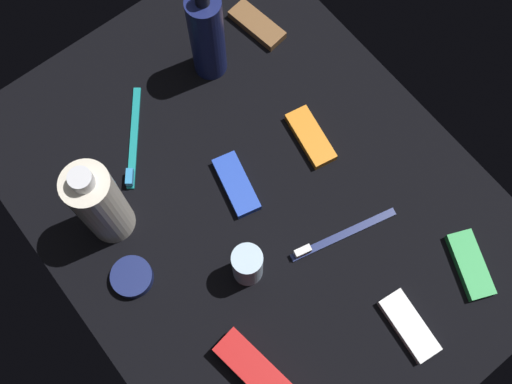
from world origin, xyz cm
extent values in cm
cube|color=black|center=(0.00, 0.00, -0.60)|extent=(84.00, 64.00, 1.20)
cylinder|color=navy|center=(23.61, -8.80, 8.75)|extent=(5.58, 5.58, 17.50)
cylinder|color=silver|center=(10.77, 19.91, 8.87)|extent=(6.91, 6.91, 17.74)
cylinder|color=silver|center=(10.77, 19.91, 18.84)|extent=(3.20, 3.20, 2.20)
cylinder|color=silver|center=(-8.43, 8.26, 4.37)|extent=(4.55, 4.55, 8.74)
cube|color=teal|center=(20.66, 9.17, 0.45)|extent=(14.89, 12.07, 0.90)
cube|color=#338CCC|center=(14.76, 13.80, 1.50)|extent=(2.72, 2.47, 1.20)
cube|color=navy|center=(-13.15, -6.91, 0.45)|extent=(5.33, 17.79, 0.90)
cube|color=white|center=(-11.42, 0.39, 1.50)|extent=(1.67, 2.78, 1.20)
cube|color=red|center=(-23.05, 16.10, 1.60)|extent=(18.05, 6.89, 3.20)
cube|color=white|center=(-29.66, -5.22, 0.75)|extent=(10.80, 5.22, 1.50)
cube|color=orange|center=(2.54, -13.36, 0.75)|extent=(10.96, 5.85, 1.50)
cube|color=blue|center=(3.55, 1.18, 0.75)|extent=(11.04, 6.31, 1.50)
cube|color=green|center=(-28.72, -18.72, 0.75)|extent=(11.14, 7.76, 1.50)
cube|color=brown|center=(24.77, -19.79, 0.75)|extent=(10.86, 5.42, 1.50)
cylinder|color=navy|center=(1.51, 22.57, 0.96)|extent=(6.29, 6.29, 1.92)
camera|label=1|loc=(-24.37, 19.27, 92.29)|focal=43.13mm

